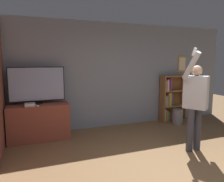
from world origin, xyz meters
The scene contains 8 objects.
wall_back centered at (0.01, 3.12, 1.35)m, with size 7.05×0.09×2.70m.
tv_ledge centered at (-1.85, 2.74, 0.39)m, with size 1.29×0.56×0.78m.
television centered at (-1.85, 2.81, 1.21)m, with size 1.18×0.22×0.81m.
game_console centered at (-2.02, 2.61, 0.81)m, with size 0.21×0.21×0.06m.
remote_loose centered at (-1.88, 2.55, 0.80)m, with size 0.08×0.14×0.02m.
bookshelf centered at (1.76, 2.94, 0.63)m, with size 0.76×0.28×1.32m.
person centered at (0.89, 0.99, 0.99)m, with size 0.57×0.55×1.95m.
waste_bin centered at (1.76, 2.58, 0.20)m, with size 0.27×0.27×0.41m.
Camera 1 is at (-2.05, -2.21, 1.73)m, focal length 35.00 mm.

